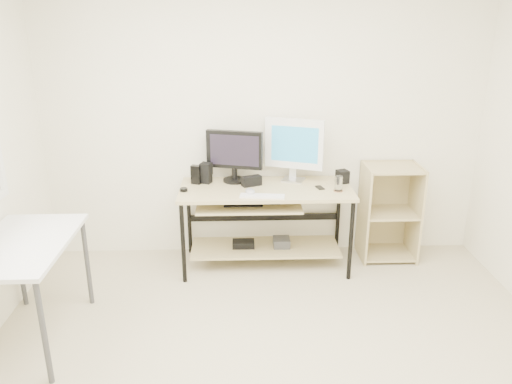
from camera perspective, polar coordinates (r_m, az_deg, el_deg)
The scene contains 16 objects.
room at distance 2.63m, azimuth 0.14°, elevation 0.75°, with size 4.01×4.01×2.62m.
desk at distance 4.42m, azimuth 0.78°, elevation -2.08°, with size 1.50×0.65×0.75m.
side_table at distance 3.69m, azimuth -25.09°, elevation -6.35°, with size 0.60×1.00×0.75m.
shelf_unit at distance 4.80m, azimuth 14.84°, elevation -2.08°, with size 0.50×0.40×0.90m.
black_monitor at distance 4.44m, azimuth -2.49°, elevation 4.49°, with size 0.50×0.21×0.46m.
white_imac at distance 4.45m, azimuth 4.39°, elevation 5.31°, with size 0.51×0.24×0.57m.
keyboard at distance 4.12m, azimuth 0.72°, elevation -0.47°, with size 0.37×0.10×0.01m, color white.
mouse at distance 4.19m, azimuth -0.68°, elevation 0.09°, with size 0.08×0.13×0.04m, color #BABAC0.
center_speaker at distance 4.39m, azimuth -0.51°, elevation 1.27°, with size 0.17×0.08×0.09m, color black.
speaker_left at distance 4.47m, azimuth -5.71°, elevation 2.22°, with size 0.12×0.12×0.18m.
speaker_right at distance 4.53m, azimuth 9.85°, elevation 1.75°, with size 0.10×0.10×0.12m, color black.
audio_controller at distance 4.46m, azimuth -6.86°, elevation 1.98°, with size 0.08×0.05×0.17m, color black.
volume_puck at distance 4.30m, azimuth -8.26°, elevation 0.27°, with size 0.07×0.07×0.03m, color black.
smartphone at distance 4.37m, azimuth 7.30°, elevation 0.50°, with size 0.05×0.10×0.01m, color black.
coaster at distance 4.32m, azimuth 9.38°, elevation 0.13°, with size 0.08×0.08×0.01m, color #9F6E48.
drinking_glass at distance 4.30m, azimuth 9.43°, elevation 0.97°, with size 0.06×0.06×0.13m, color white.
Camera 1 is at (-0.23, -2.45, 2.16)m, focal length 35.00 mm.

